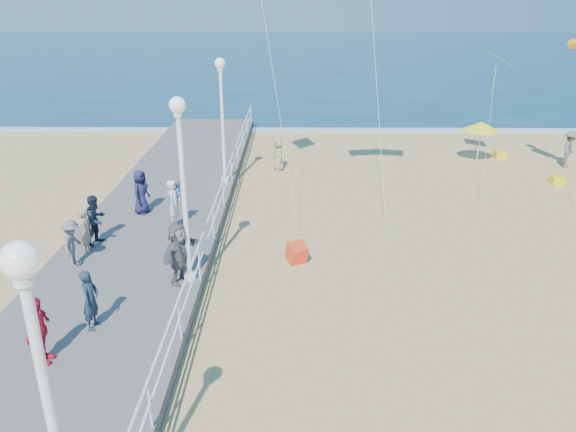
{
  "coord_description": "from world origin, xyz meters",
  "views": [
    {
      "loc": [
        -2.33,
        -14.52,
        8.26
      ],
      "look_at": [
        -2.5,
        2.0,
        1.6
      ],
      "focal_mm": 35.0,
      "sensor_mm": 36.0,
      "label": 1
    }
  ],
  "objects_px": {
    "box_kite": "(297,255)",
    "beach_chair_right": "(500,155)",
    "toddler_held": "(178,193)",
    "beach_umbrella": "(481,126)",
    "spectator_0": "(90,300)",
    "spectator_7": "(96,220)",
    "spectator_2": "(72,243)",
    "beach_chair_left": "(557,180)",
    "spectator_3": "(39,331)",
    "woman_holding_toddler": "(174,204)",
    "spectator_5": "(179,253)",
    "beach_walker_a": "(570,149)",
    "beach_walker_c": "(279,155)",
    "lamp_post_mid": "(182,173)",
    "spectator_6": "(86,231)",
    "lamp_post_far": "(222,108)",
    "spectator_4": "(141,192)",
    "lamp_post_near": "(47,395)"
  },
  "relations": [
    {
      "from": "woman_holding_toddler",
      "to": "spectator_5",
      "type": "bearing_deg",
      "value": -158.65
    },
    {
      "from": "lamp_post_mid",
      "to": "spectator_6",
      "type": "bearing_deg",
      "value": 152.79
    },
    {
      "from": "beach_walker_a",
      "to": "beach_chair_right",
      "type": "bearing_deg",
      "value": 96.81
    },
    {
      "from": "lamp_post_near",
      "to": "spectator_3",
      "type": "xyz_separation_m",
      "value": [
        -2.64,
        5.03,
        -2.44
      ]
    },
    {
      "from": "spectator_2",
      "to": "spectator_3",
      "type": "bearing_deg",
      "value": -167.07
    },
    {
      "from": "toddler_held",
      "to": "beach_umbrella",
      "type": "bearing_deg",
      "value": -46.79
    },
    {
      "from": "beach_walker_a",
      "to": "beach_umbrella",
      "type": "bearing_deg",
      "value": 116.47
    },
    {
      "from": "spectator_0",
      "to": "spectator_3",
      "type": "distance_m",
      "value": 1.57
    },
    {
      "from": "lamp_post_far",
      "to": "spectator_2",
      "type": "relative_size",
      "value": 3.58
    },
    {
      "from": "beach_chair_right",
      "to": "lamp_post_mid",
      "type": "bearing_deg",
      "value": -134.38
    },
    {
      "from": "beach_chair_left",
      "to": "lamp_post_mid",
      "type": "bearing_deg",
      "value": -146.47
    },
    {
      "from": "spectator_4",
      "to": "lamp_post_mid",
      "type": "bearing_deg",
      "value": -135.86
    },
    {
      "from": "lamp_post_mid",
      "to": "spectator_3",
      "type": "distance_m",
      "value": 5.35
    },
    {
      "from": "spectator_0",
      "to": "spectator_3",
      "type": "bearing_deg",
      "value": 160.22
    },
    {
      "from": "lamp_post_far",
      "to": "beach_chair_left",
      "type": "distance_m",
      "value": 15.52
    },
    {
      "from": "beach_umbrella",
      "to": "beach_chair_right",
      "type": "bearing_deg",
      "value": 29.69
    },
    {
      "from": "spectator_2",
      "to": "woman_holding_toddler",
      "type": "bearing_deg",
      "value": -39.09
    },
    {
      "from": "woman_holding_toddler",
      "to": "beach_chair_right",
      "type": "distance_m",
      "value": 18.38
    },
    {
      "from": "spectator_6",
      "to": "lamp_post_far",
      "type": "bearing_deg",
      "value": -34.35
    },
    {
      "from": "spectator_2",
      "to": "spectator_3",
      "type": "height_order",
      "value": "spectator_3"
    },
    {
      "from": "spectator_2",
      "to": "beach_walker_c",
      "type": "relative_size",
      "value": 0.97
    },
    {
      "from": "beach_umbrella",
      "to": "spectator_6",
      "type": "bearing_deg",
      "value": -144.32
    },
    {
      "from": "beach_walker_c",
      "to": "beach_chair_right",
      "type": "distance_m",
      "value": 11.86
    },
    {
      "from": "spectator_2",
      "to": "spectator_3",
      "type": "xyz_separation_m",
      "value": [
        1.03,
        -4.81,
        0.08
      ]
    },
    {
      "from": "lamp_post_far",
      "to": "toddler_held",
      "type": "xyz_separation_m",
      "value": [
        -1.02,
        -5.02,
        -2.0
      ]
    },
    {
      "from": "spectator_2",
      "to": "beach_chair_left",
      "type": "distance_m",
      "value": 20.91
    },
    {
      "from": "beach_walker_a",
      "to": "box_kite",
      "type": "relative_size",
      "value": 3.1
    },
    {
      "from": "spectator_3",
      "to": "spectator_6",
      "type": "xyz_separation_m",
      "value": [
        -0.97,
        5.83,
        -0.1
      ]
    },
    {
      "from": "lamp_post_near",
      "to": "beach_chair_left",
      "type": "bearing_deg",
      "value": 51.54
    },
    {
      "from": "spectator_2",
      "to": "spectator_3",
      "type": "distance_m",
      "value": 4.92
    },
    {
      "from": "spectator_0",
      "to": "beach_umbrella",
      "type": "xyz_separation_m",
      "value": [
        14.43,
        15.95,
        0.72
      ]
    },
    {
      "from": "spectator_7",
      "to": "beach_umbrella",
      "type": "xyz_separation_m",
      "value": [
        15.95,
        10.88,
        0.67
      ]
    },
    {
      "from": "beach_walker_c",
      "to": "woman_holding_toddler",
      "type": "bearing_deg",
      "value": -45.82
    },
    {
      "from": "spectator_0",
      "to": "spectator_7",
      "type": "distance_m",
      "value": 5.29
    },
    {
      "from": "box_kite",
      "to": "beach_chair_right",
      "type": "distance_m",
      "value": 16.42
    },
    {
      "from": "spectator_5",
      "to": "beach_walker_a",
      "type": "xyz_separation_m",
      "value": [
        16.98,
        12.81,
        -0.39
      ]
    },
    {
      "from": "spectator_5",
      "to": "spectator_0",
      "type": "bearing_deg",
      "value": 168.39
    },
    {
      "from": "spectator_4",
      "to": "beach_walker_a",
      "type": "bearing_deg",
      "value": -52.24
    },
    {
      "from": "toddler_held",
      "to": "box_kite",
      "type": "distance_m",
      "value": 4.85
    },
    {
      "from": "spectator_6",
      "to": "box_kite",
      "type": "bearing_deg",
      "value": -97.29
    },
    {
      "from": "lamp_post_far",
      "to": "beach_umbrella",
      "type": "height_order",
      "value": "lamp_post_far"
    },
    {
      "from": "toddler_held",
      "to": "spectator_0",
      "type": "height_order",
      "value": "toddler_held"
    },
    {
      "from": "spectator_3",
      "to": "box_kite",
      "type": "bearing_deg",
      "value": -43.16
    },
    {
      "from": "spectator_0",
      "to": "lamp_post_mid",
      "type": "bearing_deg",
      "value": -32.19
    },
    {
      "from": "lamp_post_mid",
      "to": "beach_walker_a",
      "type": "distance_m",
      "value": 21.17
    },
    {
      "from": "spectator_6",
      "to": "beach_chair_right",
      "type": "height_order",
      "value": "spectator_6"
    },
    {
      "from": "lamp_post_far",
      "to": "beach_walker_c",
      "type": "bearing_deg",
      "value": 53.41
    },
    {
      "from": "beach_chair_left",
      "to": "beach_chair_right",
      "type": "xyz_separation_m",
      "value": [
        -1.16,
        4.24,
        0.0
      ]
    },
    {
      "from": "spectator_0",
      "to": "beach_chair_left",
      "type": "bearing_deg",
      "value": -48.14
    },
    {
      "from": "lamp_post_near",
      "to": "woman_holding_toddler",
      "type": "distance_m",
      "value": 13.1
    }
  ]
}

